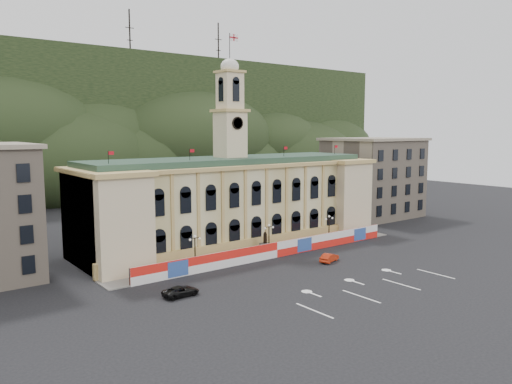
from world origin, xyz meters
TOP-DOWN VIEW (x-y plane):
  - ground at (0.00, 0.00)m, footprint 260.00×260.00m
  - lane_markings at (0.00, -5.00)m, footprint 26.00×10.00m
  - hill_ridge at (0.03, 121.99)m, footprint 230.00×80.00m
  - city_hall at (0.00, 27.63)m, footprint 56.20×17.60m
  - side_building_right at (43.00, 30.93)m, footprint 21.00×17.00m
  - hoarding_fence at (0.06, 15.07)m, footprint 50.00×0.44m
  - pavement at (0.00, 17.75)m, footprint 56.00×5.50m
  - statue at (0.00, 18.00)m, footprint 1.40×1.40m
  - lamp_left at (-14.00, 17.00)m, footprint 1.96×0.44m
  - lamp_center at (0.00, 17.00)m, footprint 1.96×0.44m
  - lamp_right at (14.00, 17.00)m, footprint 1.96×0.44m
  - red_sedan at (4.75, 7.92)m, footprint 3.79×4.91m
  - black_suv at (-21.60, 7.69)m, footprint 2.40×4.77m

SIDE VIEW (x-z plane):
  - ground at x=0.00m, z-range 0.00..0.00m
  - lane_markings at x=0.00m, z-range -0.01..0.01m
  - pavement at x=0.00m, z-range 0.00..0.16m
  - black_suv at x=-21.60m, z-range 0.00..1.29m
  - red_sedan at x=4.75m, z-range 0.00..1.34m
  - statue at x=0.00m, z-range -0.67..3.05m
  - hoarding_fence at x=0.06m, z-range 0.00..2.50m
  - lamp_left at x=-14.00m, z-range 0.50..5.65m
  - lamp_center at x=0.00m, z-range 0.50..5.65m
  - lamp_right at x=14.00m, z-range 0.50..5.65m
  - city_hall at x=0.00m, z-range -10.70..26.40m
  - side_building_right at x=43.00m, z-range 0.03..18.63m
  - hill_ridge at x=0.03m, z-range -12.52..51.48m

